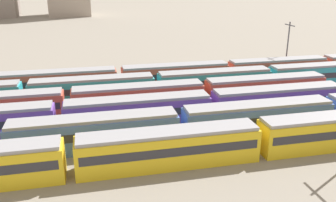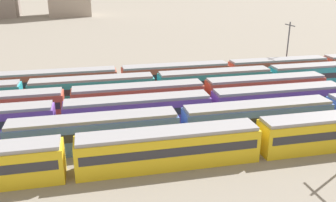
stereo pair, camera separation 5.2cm
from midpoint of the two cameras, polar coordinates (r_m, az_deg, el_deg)
name	(u,v)px [view 2 (the right image)]	position (r m, az deg, el deg)	size (l,w,h in m)	color
train_track_1	(180,125)	(40.55, 1.98, -3.80)	(74.70, 3.06, 3.75)	#4C70BC
train_track_2	(211,106)	(46.69, 6.85, -0.74)	(74.70, 3.06, 3.75)	#6B429E
train_track_3	(139,98)	(49.51, -4.63, 0.53)	(55.80, 3.06, 3.75)	#BC4C38
train_track_4	(156,85)	(54.92, -1.90, 2.50)	(74.70, 3.06, 3.75)	teal
train_track_5	(228,72)	(63.56, 9.54, 4.59)	(112.50, 3.06, 3.75)	#BC4C38
catenary_pole_1	(288,46)	(70.86, 18.47, 8.32)	(0.24, 3.20, 9.79)	#4C4C51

